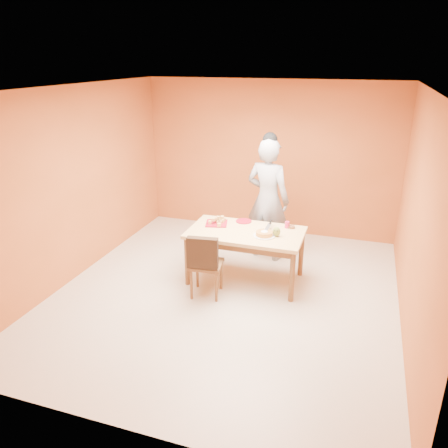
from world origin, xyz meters
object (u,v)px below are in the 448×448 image
(dining_chair, at_px, (206,263))
(egg_ornament, at_px, (276,232))
(person, at_px, (268,200))
(sponge_cake, at_px, (264,234))
(checker_tin, at_px, (291,227))
(pastry_platter, at_px, (217,223))
(dining_table, at_px, (246,237))
(magenta_glass, at_px, (287,225))
(red_dinner_plate, at_px, (244,221))

(dining_chair, distance_m, egg_ornament, 1.05)
(person, distance_m, sponge_cake, 1.00)
(egg_ornament, xyz_separation_m, checker_tin, (0.14, 0.36, -0.05))
(pastry_platter, xyz_separation_m, egg_ornament, (0.92, -0.18, 0.06))
(dining_chair, bearing_deg, pastry_platter, 89.63)
(dining_table, height_order, checker_tin, checker_tin)
(dining_table, xyz_separation_m, sponge_cake, (0.29, -0.10, 0.13))
(pastry_platter, distance_m, egg_ornament, 0.94)
(sponge_cake, xyz_separation_m, egg_ornament, (0.16, 0.05, 0.03))
(dining_table, bearing_deg, magenta_glass, 30.14)
(dining_chair, relative_size, sponge_cake, 4.00)
(egg_ornament, height_order, magenta_glass, egg_ornament)
(egg_ornament, bearing_deg, red_dinner_plate, 130.91)
(egg_ornament, height_order, checker_tin, egg_ornament)
(egg_ornament, bearing_deg, magenta_glass, 62.87)
(person, height_order, sponge_cake, person)
(sponge_cake, bearing_deg, egg_ornament, 17.47)
(person, bearing_deg, dining_table, 96.73)
(dining_chair, height_order, sponge_cake, dining_chair)
(dining_table, distance_m, sponge_cake, 0.33)
(person, xyz_separation_m, sponge_cake, (0.18, -0.97, -0.16))
(dining_table, xyz_separation_m, checker_tin, (0.58, 0.32, 0.11))
(egg_ornament, relative_size, magenta_glass, 1.44)
(person, xyz_separation_m, checker_tin, (0.47, -0.55, -0.19))
(pastry_platter, relative_size, magenta_glass, 3.24)
(person, distance_m, pastry_platter, 0.96)
(pastry_platter, relative_size, checker_tin, 2.87)
(dining_chair, bearing_deg, sponge_cake, 28.03)
(dining_table, relative_size, red_dinner_plate, 6.83)
(egg_ornament, bearing_deg, person, 95.77)
(dining_chair, xyz_separation_m, red_dinner_plate, (0.26, 0.93, 0.29))
(sponge_cake, xyz_separation_m, checker_tin, (0.30, 0.41, -0.02))
(person, bearing_deg, egg_ornament, 123.82)
(person, bearing_deg, magenta_glass, 140.06)
(egg_ornament, bearing_deg, pastry_platter, 154.52)
(dining_table, height_order, dining_chair, dining_chair)
(dining_table, distance_m, pastry_platter, 0.51)
(magenta_glass, bearing_deg, dining_chair, -135.74)
(sponge_cake, bearing_deg, dining_chair, -144.19)
(magenta_glass, xyz_separation_m, checker_tin, (0.06, 0.01, -0.03))
(pastry_platter, relative_size, sponge_cake, 1.33)
(dining_chair, xyz_separation_m, checker_tin, (0.97, 0.90, 0.30))
(dining_table, distance_m, dining_chair, 0.73)
(dining_table, distance_m, red_dinner_plate, 0.39)
(dining_table, bearing_deg, red_dinner_plate, 110.27)
(pastry_platter, height_order, egg_ornament, egg_ornament)
(dining_table, xyz_separation_m, dining_chair, (-0.39, -0.58, -0.19))
(sponge_cake, distance_m, checker_tin, 0.51)
(magenta_glass, bearing_deg, pastry_platter, -170.46)
(person, relative_size, pastry_platter, 6.34)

